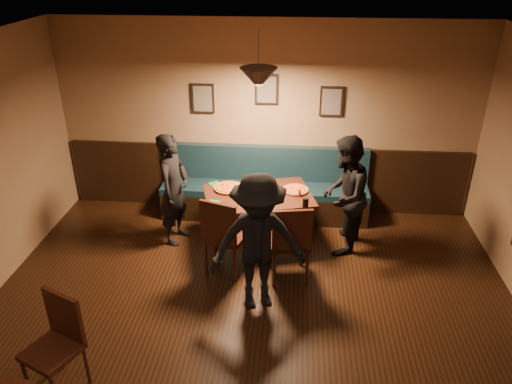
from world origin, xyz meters
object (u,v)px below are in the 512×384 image
diner_right (344,196)px  soda_glass (305,204)px  dining_table (258,219)px  diner_front (258,243)px  tabasco_bottle (300,192)px  booth_bench (264,185)px  chair_near_right (289,240)px  diner_left (174,189)px  cafe_chair_far (51,350)px  chair_near_left (227,233)px

diner_right → soda_glass: size_ratio=9.82×
dining_table → diner_front: (0.10, -1.26, 0.43)m
diner_right → tabasco_bottle: bearing=-76.4°
diner_front → soda_glass: 1.04m
booth_bench → dining_table: size_ratio=2.19×
booth_bench → chair_near_right: size_ratio=2.91×
soda_glass → diner_front: bearing=-119.2°
diner_left → diner_front: 1.75m
diner_left → tabasco_bottle: size_ratio=12.84×
soda_glass → chair_near_right: bearing=-116.2°
diner_right → diner_front: (-1.00, -1.21, 0.01)m
tabasco_bottle → cafe_chair_far: (-2.13, -2.60, -0.32)m
diner_right → soda_glass: (-0.49, -0.31, 0.03)m
diner_left → chair_near_right: bearing=-101.4°
chair_near_left → tabasco_bottle: 1.10m
booth_bench → diner_right: (1.07, -0.80, 0.29)m
dining_table → diner_left: diner_left is taller
dining_table → diner_right: (1.10, -0.04, 0.42)m
chair_near_right → soda_glass: bearing=54.1°
booth_bench → cafe_chair_far: 3.74m
diner_left → diner_front: (1.21, -1.25, 0.03)m
diner_front → tabasco_bottle: diner_front is taller
dining_table → chair_near_right: bearing=-74.4°
chair_near_right → tabasco_bottle: bearing=71.5°
booth_bench → diner_right: diner_right is taller
chair_near_right → diner_right: 0.99m
chair_near_left → diner_front: 0.81m
dining_table → soda_glass: (0.61, -0.35, 0.45)m
dining_table → cafe_chair_far: size_ratio=1.44×
dining_table → chair_near_left: (-0.33, -0.63, 0.15)m
diner_right → dining_table: bearing=-75.2°
chair_near_right → diner_right: size_ratio=0.65×
soda_glass → cafe_chair_far: cafe_chair_far is taller
chair_near_right → chair_near_left: bearing=163.9°
soda_glass → cafe_chair_far: bearing=-134.3°
booth_bench → chair_near_right: 1.53m
chair_near_left → chair_near_right: size_ratio=1.00×
booth_bench → diner_left: (-1.15, -0.76, 0.27)m
diner_right → cafe_chair_far: bearing=-29.4°
chair_near_left → diner_front: bearing=-36.4°
diner_front → cafe_chair_far: (-1.70, -1.35, -0.32)m
dining_table → diner_front: 1.33m
diner_left → tabasco_bottle: (1.65, -0.01, 0.03)m
diner_left → diner_right: bearing=-77.5°
chair_near_right → booth_bench: bearing=95.2°
diner_left → cafe_chair_far: (-0.48, -2.61, -0.29)m
chair_near_right → tabasco_bottle: size_ratio=8.65×
booth_bench → tabasco_bottle: bearing=-56.7°
booth_bench → diner_front: bearing=-88.0°
diner_right → chair_near_left: bearing=-50.5°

